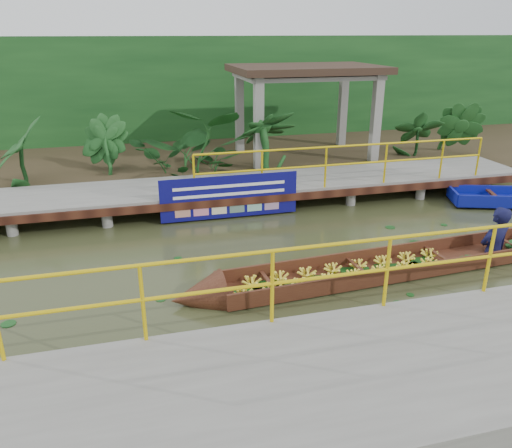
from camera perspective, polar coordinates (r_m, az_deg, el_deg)
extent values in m
plane|color=#2F3219|center=(9.67, 1.22, -4.31)|extent=(80.00, 80.00, 0.00)
cube|color=#2E2717|center=(16.54, -5.93, 7.33)|extent=(30.00, 8.00, 0.45)
cube|color=slate|center=(12.67, -3.09, 4.37)|extent=(16.00, 2.00, 0.15)
cube|color=black|center=(11.76, -2.09, 2.63)|extent=(16.00, 0.12, 0.18)
cylinder|color=gold|center=(12.37, 10.46, 8.78)|extent=(7.50, 0.05, 0.05)
cylinder|color=gold|center=(12.47, 10.33, 6.76)|extent=(7.50, 0.05, 0.05)
cylinder|color=gold|center=(12.48, 10.31, 6.54)|extent=(0.05, 0.05, 1.00)
cylinder|color=slate|center=(11.88, -21.48, 0.28)|extent=(0.24, 0.24, 0.55)
cylinder|color=slate|center=(13.38, -20.83, 2.65)|extent=(0.24, 0.24, 0.55)
cylinder|color=slate|center=(11.78, -11.83, 1.17)|extent=(0.24, 0.24, 0.55)
cylinder|color=slate|center=(13.29, -12.26, 3.46)|extent=(0.24, 0.24, 0.55)
cylinder|color=slate|center=(12.01, -2.28, 2.02)|extent=(0.24, 0.24, 0.55)
cylinder|color=slate|center=(13.50, -3.76, 4.18)|extent=(0.24, 0.24, 0.55)
cylinder|color=slate|center=(12.57, 6.66, 2.77)|extent=(0.24, 0.24, 0.55)
cylinder|color=slate|center=(14.00, 4.32, 4.79)|extent=(0.24, 0.24, 0.55)
cylinder|color=slate|center=(13.40, 14.68, 3.39)|extent=(0.24, 0.24, 0.55)
cylinder|color=slate|center=(14.75, 11.73, 5.26)|extent=(0.24, 0.24, 0.55)
cylinder|color=slate|center=(14.46, 21.66, 3.87)|extent=(0.24, 0.24, 0.55)
cylinder|color=slate|center=(15.72, 18.33, 5.61)|extent=(0.24, 0.24, 0.55)
cylinder|color=slate|center=(12.01, -2.28, 2.02)|extent=(0.24, 0.24, 0.55)
cube|color=slate|center=(6.64, 20.51, -15.97)|extent=(18.00, 2.40, 0.70)
cylinder|color=gold|center=(6.82, 16.60, -1.40)|extent=(10.00, 0.05, 0.05)
cylinder|color=gold|center=(6.99, 16.22, -4.80)|extent=(10.00, 0.05, 0.05)
cylinder|color=gold|center=(7.02, 16.17, -5.17)|extent=(0.05, 0.05, 1.00)
cube|color=slate|center=(14.19, 0.30, 10.81)|extent=(0.25, 0.25, 2.80)
cube|color=slate|center=(15.51, 13.52, 11.13)|extent=(0.25, 0.25, 2.80)
cube|color=slate|center=(16.49, -1.90, 12.26)|extent=(0.25, 0.25, 2.80)
cube|color=slate|center=(17.63, 9.86, 12.56)|extent=(0.25, 0.25, 2.80)
cube|color=slate|center=(15.70, 5.76, 16.50)|extent=(4.00, 2.60, 0.12)
cube|color=#302118|center=(15.69, 5.79, 17.23)|extent=(4.40, 3.00, 0.20)
cube|color=#133C16|center=(18.67, -7.40, 14.40)|extent=(30.00, 0.80, 4.00)
cube|color=#3A1A10|center=(9.67, 16.05, -4.87)|extent=(6.90, 1.30, 0.05)
cube|color=#3A1A10|center=(9.94, 14.76, -3.24)|extent=(6.85, 0.49, 0.29)
cube|color=#3A1A10|center=(9.31, 17.57, -5.28)|extent=(6.85, 0.49, 0.29)
cone|color=#3A1A10|center=(8.26, -6.73, -8.30)|extent=(0.91, 0.88, 0.82)
imported|color=black|center=(10.64, 26.22, 1.74)|extent=(0.75, 0.56, 1.88)
cube|color=navy|center=(14.70, 26.72, 3.34)|extent=(2.87, 1.04, 0.30)
cube|color=navy|center=(13.78, 21.58, 3.06)|extent=(0.35, 0.87, 0.30)
cube|color=black|center=(14.10, 25.50, 3.03)|extent=(0.39, 0.89, 0.05)
cube|color=#0D0C61|center=(11.67, -3.00, 3.13)|extent=(3.25, 0.03, 1.02)
cube|color=white|center=(11.57, -3.01, 4.37)|extent=(2.64, 0.01, 0.07)
cube|color=white|center=(11.63, -2.99, 3.43)|extent=(2.64, 0.01, 0.07)
imported|color=#133C16|center=(14.25, -25.24, 7.19)|extent=(1.20, 1.20, 1.50)
imported|color=#133C16|center=(14.02, -17.15, 8.07)|extent=(1.20, 1.20, 1.50)
imported|color=#133C16|center=(14.13, -6.90, 8.95)|extent=(1.20, 1.20, 1.50)
imported|color=#133C16|center=(14.52, 1.04, 9.43)|extent=(1.20, 1.20, 1.50)
imported|color=#133C16|center=(16.57, 18.19, 9.87)|extent=(1.20, 1.20, 1.50)
imported|color=#133C16|center=(17.42, 22.43, 9.84)|extent=(1.20, 1.20, 1.50)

